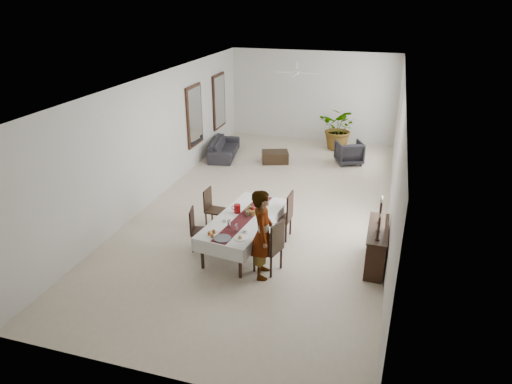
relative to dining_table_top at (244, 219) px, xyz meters
name	(u,v)px	position (x,y,z in m)	size (l,w,h in m)	color
floor	(269,205)	(-0.05, 2.21, -0.69)	(6.00, 12.00, 0.00)	beige
ceiling	(270,80)	(-0.05, 2.21, 2.51)	(6.00, 12.00, 0.02)	white
wall_back	(312,96)	(-0.05, 8.21, 0.91)	(6.00, 0.02, 3.20)	silver
wall_front	(151,283)	(-0.05, -3.79, 0.91)	(6.00, 0.02, 3.20)	silver
wall_left	(159,136)	(-3.05, 2.21, 0.91)	(0.02, 12.00, 3.20)	silver
wall_right	(396,157)	(2.95, 2.21, 0.91)	(0.02, 12.00, 3.20)	silver
dining_table_top	(244,219)	(0.00, 0.00, 0.00)	(0.94, 2.27, 0.05)	black
table_leg_fl	(202,254)	(-0.55, -1.01, -0.35)	(0.07, 0.07, 0.66)	black
table_leg_fr	(240,263)	(0.27, -1.12, -0.35)	(0.07, 0.07, 0.66)	black
table_leg_bl	(248,210)	(-0.27, 1.12, -0.35)	(0.07, 0.07, 0.66)	black
table_leg_br	(281,216)	(0.55, 1.01, -0.35)	(0.07, 0.07, 0.66)	black
tablecloth_top	(244,218)	(0.00, 0.00, 0.03)	(1.11, 2.44, 0.01)	silver
tablecloth_drape_left	(221,219)	(-0.55, 0.07, -0.11)	(0.01, 2.44, 0.28)	silver
tablecloth_drape_right	(269,228)	(0.55, -0.07, -0.11)	(0.01, 2.44, 0.28)	silver
tablecloth_drape_near	(217,251)	(-0.16, -1.20, -0.11)	(1.11, 0.01, 0.28)	silver
tablecloth_drape_far	(267,201)	(0.16, 1.20, -0.11)	(1.11, 0.01, 0.28)	white
table_runner	(244,217)	(0.00, 0.00, 0.04)	(0.33, 2.36, 0.00)	maroon
red_pitcher	(237,209)	(-0.22, 0.17, 0.13)	(0.14, 0.14, 0.19)	maroon
pitcher_handle	(234,208)	(-0.30, 0.18, 0.13)	(0.11, 0.11, 0.02)	maroon
wine_glass_near	(236,228)	(0.03, -0.62, 0.11)	(0.07, 0.07, 0.16)	white
wine_glass_mid	(229,224)	(-0.16, -0.50, 0.11)	(0.07, 0.07, 0.16)	silver
wine_glass_far	(247,213)	(0.05, 0.04, 0.11)	(0.07, 0.07, 0.16)	white
teacup_right	(245,231)	(0.21, -0.60, 0.06)	(0.09, 0.09, 0.06)	silver
saucer_right	(245,232)	(0.21, -0.60, 0.04)	(0.14, 0.14, 0.01)	silver
teacup_left	(225,220)	(-0.32, -0.29, 0.06)	(0.09, 0.09, 0.06)	silver
saucer_left	(225,221)	(-0.32, -0.29, 0.04)	(0.14, 0.14, 0.01)	white
plate_near_right	(240,238)	(0.20, -0.88, 0.04)	(0.23, 0.23, 0.01)	white
bread_near_right	(240,237)	(0.20, -0.88, 0.07)	(0.09, 0.09, 0.09)	tan
plate_near_left	(216,229)	(-0.37, -0.67, 0.04)	(0.23, 0.23, 0.01)	white
plate_far_left	(242,205)	(-0.23, 0.55, 0.04)	(0.23, 0.23, 0.01)	white
serving_tray	(222,238)	(-0.13, -0.98, 0.04)	(0.34, 0.34, 0.02)	#3A3B3F
jam_jar_a	(212,236)	(-0.34, -0.98, 0.07)	(0.06, 0.06, 0.07)	#9A4C16
jam_jar_b	(209,233)	(-0.43, -0.92, 0.07)	(0.06, 0.06, 0.07)	#925315
jam_jar_c	(214,232)	(-0.37, -0.83, 0.07)	(0.06, 0.06, 0.07)	maroon
fruit_basket	(251,211)	(0.08, 0.23, 0.08)	(0.28, 0.28, 0.09)	brown
fruit_red	(253,208)	(0.11, 0.24, 0.15)	(0.09, 0.09, 0.09)	maroon
fruit_green	(250,207)	(0.04, 0.26, 0.15)	(0.08, 0.08, 0.08)	#507E26
chair_right_near_seat	(268,248)	(0.70, -0.70, -0.20)	(0.47, 0.47, 0.05)	black
chair_right_near_leg_fl	(271,267)	(0.83, -0.94, -0.45)	(0.05, 0.05, 0.46)	black
chair_right_near_leg_fr	(281,258)	(0.94, -0.58, -0.45)	(0.05, 0.05, 0.46)	black
chair_right_near_leg_bl	(254,261)	(0.47, -0.83, -0.45)	(0.05, 0.05, 0.46)	black
chair_right_near_leg_br	(265,253)	(0.58, -0.47, -0.45)	(0.05, 0.05, 0.46)	black
chair_right_near_back	(278,237)	(0.91, -0.77, 0.12)	(0.47, 0.04, 0.59)	black
chair_right_far_seat	(280,218)	(0.62, 0.65, -0.20)	(0.46, 0.46, 0.05)	black
chair_right_far_leg_fl	(286,233)	(0.80, 0.46, -0.46)	(0.05, 0.05, 0.45)	black
chair_right_far_leg_fr	(290,225)	(0.82, 0.83, -0.46)	(0.05, 0.05, 0.45)	black
chair_right_far_leg_bl	(270,230)	(0.43, 0.47, -0.46)	(0.05, 0.05, 0.45)	black
chair_right_far_leg_br	(274,223)	(0.44, 0.85, -0.46)	(0.05, 0.05, 0.45)	black
chair_right_far_back	(290,206)	(0.83, 0.65, 0.11)	(0.46, 0.04, 0.59)	black
chair_left_near_seat	(201,231)	(-0.87, -0.31, -0.27)	(0.39, 0.39, 0.04)	black
chair_left_near_leg_fl	(195,236)	(-1.07, -0.19, -0.49)	(0.04, 0.04, 0.39)	black
chair_left_near_leg_fr	(193,244)	(-0.99, -0.51, -0.49)	(0.04, 0.04, 0.39)	black
chair_left_near_leg_bl	(210,237)	(-0.76, -0.12, -0.49)	(0.04, 0.04, 0.39)	black
chair_left_near_leg_br	(208,244)	(-0.68, -0.43, -0.49)	(0.04, 0.04, 0.39)	black
chair_left_near_back	(192,220)	(-1.05, -0.35, -0.01)	(0.39, 0.04, 0.50)	black
chair_left_far_seat	(215,210)	(-0.96, 0.72, -0.28)	(0.39, 0.39, 0.04)	black
chair_left_far_leg_fl	(212,215)	(-1.11, 0.89, -0.49)	(0.04, 0.04, 0.39)	black
chair_left_far_leg_fr	(206,221)	(-1.13, 0.57, -0.49)	(0.04, 0.04, 0.39)	black
chair_left_far_leg_bl	(224,217)	(-0.79, 0.87, -0.49)	(0.04, 0.04, 0.39)	black
chair_left_far_leg_br	(219,223)	(-0.81, 0.55, -0.49)	(0.04, 0.04, 0.39)	black
chair_left_far_back	(208,199)	(-1.13, 0.73, -0.01)	(0.39, 0.04, 0.50)	black
woman	(263,234)	(0.65, -0.90, 0.21)	(0.65, 0.43, 1.80)	#9B9DA4
sideboard_body	(376,247)	(2.73, 0.10, -0.28)	(0.36, 1.34, 0.81)	black
sideboard_top	(378,229)	(2.73, 0.10, 0.14)	(0.39, 1.40, 0.03)	black
candlestick_near_base	(377,239)	(2.73, -0.39, 0.16)	(0.09, 0.09, 0.03)	black
candlestick_near_shaft	(379,228)	(2.73, -0.39, 0.40)	(0.04, 0.04, 0.45)	black
candlestick_near_candle	(380,216)	(2.73, -0.39, 0.66)	(0.03, 0.03, 0.07)	beige
candlestick_mid_base	(378,231)	(2.73, -0.04, 0.16)	(0.09, 0.09, 0.03)	black
candlestick_mid_shaft	(380,216)	(2.73, -0.04, 0.47)	(0.04, 0.04, 0.58)	black
candlestick_mid_candle	(382,201)	(2.73, -0.04, 0.79)	(0.03, 0.03, 0.07)	beige
candlestick_far_base	(379,222)	(2.73, 0.32, 0.16)	(0.09, 0.09, 0.03)	black
candlestick_far_shaft	(380,211)	(2.73, 0.32, 0.42)	(0.04, 0.04, 0.49)	black
candlestick_far_candle	(382,198)	(2.73, 0.32, 0.70)	(0.03, 0.03, 0.07)	#EAE7CA
sofa	(224,148)	(-2.49, 5.50, -0.40)	(1.95, 0.76, 0.57)	#2A272D
armchair	(349,152)	(1.59, 5.96, -0.32)	(0.78, 0.80, 0.73)	#262429
coffee_table	(275,157)	(-0.70, 5.36, -0.50)	(0.84, 0.56, 0.37)	black
potted_plant	(340,128)	(1.10, 7.34, 0.06)	(1.34, 1.17, 1.49)	#3B6327
mirror_frame_near	(194,116)	(-3.01, 4.41, 0.91)	(0.06, 1.05, 1.85)	black
mirror_glass_near	(195,116)	(-2.98, 4.41, 0.91)	(0.01, 0.90, 1.70)	silver
mirror_frame_far	(219,101)	(-3.01, 6.51, 0.91)	(0.06, 1.05, 1.85)	black
mirror_glass_far	(220,101)	(-2.98, 6.51, 0.91)	(0.01, 0.90, 1.70)	silver
fan_rod	(297,66)	(-0.05, 5.21, 2.41)	(0.04, 0.04, 0.20)	white
fan_hub	(297,73)	(-0.05, 5.21, 2.21)	(0.16, 0.16, 0.08)	white
fan_blade_n	(299,71)	(-0.05, 5.56, 2.21)	(0.10, 0.55, 0.01)	silver
fan_blade_s	(294,75)	(-0.05, 4.86, 2.21)	(0.10, 0.55, 0.01)	white
fan_blade_e	(308,73)	(0.30, 5.21, 2.21)	(0.55, 0.10, 0.01)	white
fan_blade_w	(285,72)	(-0.40, 5.21, 2.21)	(0.55, 0.10, 0.01)	white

